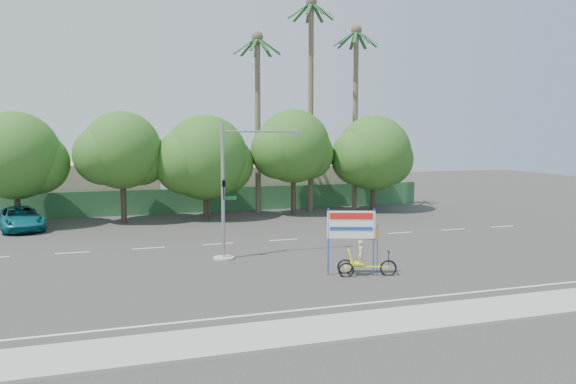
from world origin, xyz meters
name	(u,v)px	position (x,y,z in m)	size (l,w,h in m)	color
ground	(294,273)	(0.00, 0.00, 0.00)	(120.00, 120.00, 0.00)	#33302D
sidewalk_near	(366,324)	(0.00, -7.50, 0.06)	(50.00, 2.40, 0.12)	gray
fence	(211,200)	(0.00, 21.50, 1.00)	(38.00, 0.08, 2.00)	#336B3D
building_left	(83,187)	(-10.00, 26.00, 2.00)	(12.00, 8.00, 4.00)	beige
building_right	(287,183)	(8.00, 26.00, 1.80)	(14.00, 8.00, 3.60)	beige
tree_far_left	(14,158)	(-14.05, 18.00, 4.76)	(7.14, 6.00, 7.96)	#473828
tree_left	(121,153)	(-7.05, 18.00, 5.06)	(6.66, 5.60, 8.07)	#473828
tree_center	(205,160)	(-1.05, 18.00, 4.47)	(7.62, 6.40, 7.85)	#473828
tree_right	(293,149)	(5.95, 18.00, 5.24)	(6.90, 5.80, 8.36)	#473828
tree_far_right	(373,155)	(12.95, 18.00, 4.64)	(7.38, 6.20, 7.94)	#473828
palm_tall	(311,84)	(8.00, 19.50, 10.46)	(3.73, 3.79, 17.45)	#70604C
palm_mid	(355,98)	(12.00, 19.50, 9.40)	(3.73, 3.79, 15.45)	#70604C
palm_short	(258,103)	(3.50, 19.50, 8.86)	(3.73, 3.79, 14.45)	#70604C
traffic_signal	(229,203)	(-2.20, 3.98, 2.92)	(4.72, 1.10, 7.00)	gray
trike_billboard	(358,248)	(2.61, -1.23, 1.26)	(3.03, 1.35, 3.13)	black
pickup_truck	(20,218)	(-13.73, 16.91, 0.78)	(2.60, 5.63, 1.57)	#116877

